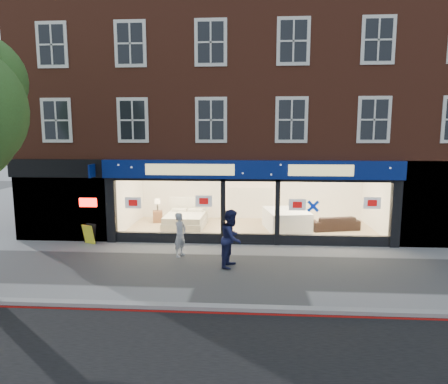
# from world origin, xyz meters

# --- Properties ---
(ground) EXTENTS (120.00, 120.00, 0.00)m
(ground) POSITION_xyz_m (0.00, 0.00, 0.00)
(ground) COLOR gray
(ground) RESTS_ON ground
(kerb_line) EXTENTS (60.00, 0.10, 0.01)m
(kerb_line) POSITION_xyz_m (0.00, -3.10, 0.01)
(kerb_line) COLOR #8C0A07
(kerb_line) RESTS_ON ground
(kerb_stone) EXTENTS (60.00, 0.25, 0.12)m
(kerb_stone) POSITION_xyz_m (0.00, -2.90, 0.06)
(kerb_stone) COLOR gray
(kerb_stone) RESTS_ON ground
(showroom_floor) EXTENTS (11.00, 4.50, 0.10)m
(showroom_floor) POSITION_xyz_m (0.00, 5.25, 0.05)
(showroom_floor) COLOR tan
(showroom_floor) RESTS_ON ground
(building) EXTENTS (19.00, 8.26, 10.30)m
(building) POSITION_xyz_m (-0.02, 6.93, 6.67)
(building) COLOR brown
(building) RESTS_ON ground
(display_bed) EXTENTS (1.82, 2.19, 1.22)m
(display_bed) POSITION_xyz_m (-2.92, 5.29, 0.44)
(display_bed) COLOR beige
(display_bed) RESTS_ON showroom_floor
(bedside_table) EXTENTS (0.55, 0.55, 0.55)m
(bedside_table) POSITION_xyz_m (-4.40, 6.21, 0.38)
(bedside_table) COLOR brown
(bedside_table) RESTS_ON showroom_floor
(mattress_stack) EXTENTS (2.08, 2.45, 0.86)m
(mattress_stack) POSITION_xyz_m (1.60, 5.17, 0.53)
(mattress_stack) COLOR white
(mattress_stack) RESTS_ON showroom_floor
(sofa) EXTENTS (2.24, 1.29, 0.61)m
(sofa) POSITION_xyz_m (3.70, 5.26, 0.41)
(sofa) COLOR black
(sofa) RESTS_ON showroom_floor
(a_board) EXTENTS (0.59, 0.49, 0.78)m
(a_board) POSITION_xyz_m (-6.30, 2.70, 0.39)
(a_board) COLOR yellow
(a_board) RESTS_ON ground
(pedestrian_grey) EXTENTS (0.57, 0.67, 1.56)m
(pedestrian_grey) POSITION_xyz_m (-2.45, 1.35, 0.78)
(pedestrian_grey) COLOR #B2B3BA
(pedestrian_grey) RESTS_ON ground
(pedestrian_blue) EXTENTS (0.92, 1.07, 1.89)m
(pedestrian_blue) POSITION_xyz_m (-0.59, 0.35, 0.94)
(pedestrian_blue) COLOR #171B42
(pedestrian_blue) RESTS_ON ground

